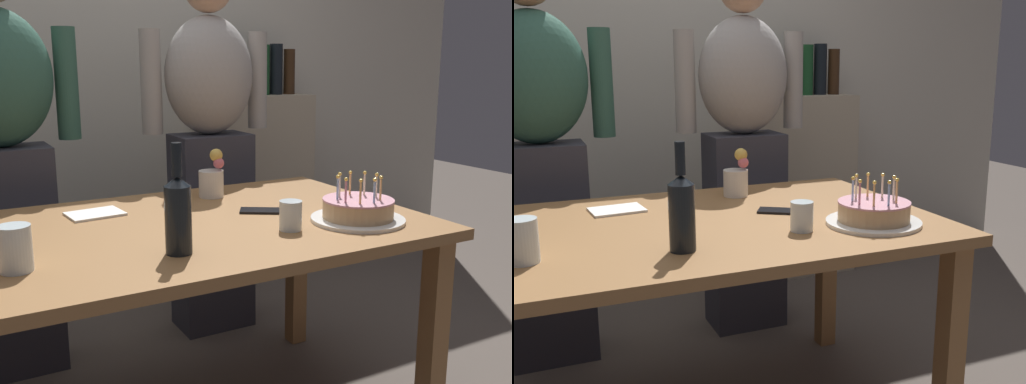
# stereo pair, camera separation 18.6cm
# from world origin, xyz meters

# --- Properties ---
(back_wall) EXTENTS (5.20, 0.10, 2.60)m
(back_wall) POSITION_xyz_m (0.00, 1.55, 1.30)
(back_wall) COLOR beige
(back_wall) RESTS_ON ground_plane
(dining_table) EXTENTS (1.50, 0.96, 0.74)m
(dining_table) POSITION_xyz_m (0.00, 0.00, 0.64)
(dining_table) COLOR olive
(dining_table) RESTS_ON ground_plane
(birthday_cake) EXTENTS (0.30, 0.30, 0.15)m
(birthday_cake) POSITION_xyz_m (0.49, -0.24, 0.77)
(birthday_cake) COLOR white
(birthday_cake) RESTS_ON dining_table
(water_glass_near) EXTENTS (0.07, 0.07, 0.09)m
(water_glass_near) POSITION_xyz_m (0.25, -0.22, 0.79)
(water_glass_near) COLOR silver
(water_glass_near) RESTS_ON dining_table
(water_glass_far) EXTENTS (0.08, 0.08, 0.12)m
(water_glass_far) POSITION_xyz_m (-0.53, -0.20, 0.80)
(water_glass_far) COLOR silver
(water_glass_far) RESTS_ON dining_table
(wine_bottle) EXTENTS (0.07, 0.07, 0.30)m
(wine_bottle) POSITION_xyz_m (-0.13, -0.26, 0.85)
(wine_bottle) COLOR black
(wine_bottle) RESTS_ON dining_table
(cell_phone) EXTENTS (0.16, 0.14, 0.01)m
(cell_phone) POSITION_xyz_m (0.28, 0.02, 0.74)
(cell_phone) COLOR black
(cell_phone) RESTS_ON dining_table
(napkin_stack) EXTENTS (0.19, 0.15, 0.01)m
(napkin_stack) POSITION_xyz_m (-0.23, 0.25, 0.74)
(napkin_stack) COLOR white
(napkin_stack) RESTS_ON dining_table
(flower_vase) EXTENTS (0.10, 0.09, 0.18)m
(flower_vase) POSITION_xyz_m (0.23, 0.31, 0.81)
(flower_vase) COLOR silver
(flower_vase) RESTS_ON dining_table
(person_man_bearded) EXTENTS (0.61, 0.27, 1.66)m
(person_man_bearded) POSITION_xyz_m (-0.44, 0.75, 0.87)
(person_man_bearded) COLOR #33333D
(person_man_bearded) RESTS_ON ground_plane
(person_woman_cardigan) EXTENTS (0.61, 0.27, 1.66)m
(person_woman_cardigan) POSITION_xyz_m (0.43, 0.75, 0.87)
(person_woman_cardigan) COLOR #33333D
(person_woman_cardigan) RESTS_ON ground_plane
(shelf_cabinet) EXTENTS (0.63, 0.30, 1.34)m
(shelf_cabinet) POSITION_xyz_m (0.99, 1.33, 0.55)
(shelf_cabinet) COLOR tan
(shelf_cabinet) RESTS_ON ground_plane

